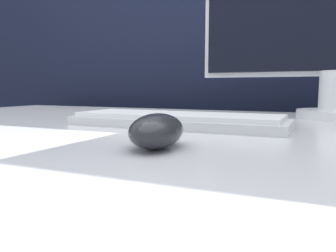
{
  "coord_description": "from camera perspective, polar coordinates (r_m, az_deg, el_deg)",
  "views": [
    {
      "loc": [
        0.19,
        -0.53,
        0.82
      ],
      "look_at": [
        0.02,
        -0.16,
        0.77
      ],
      "focal_mm": 35.0,
      "sensor_mm": 36.0,
      "label": 1
    }
  ],
  "objects": [
    {
      "name": "computer_mouse_near",
      "position": [
        0.38,
        -1.96,
        -0.81
      ],
      "size": [
        0.08,
        0.12,
        0.04
      ],
      "rotation": [
        0.0,
        0.0,
        0.18
      ],
      "color": "#232328",
      "rests_on": "desk"
    },
    {
      "name": "partition_panel",
      "position": [
        1.17,
        14.42,
        -2.96
      ],
      "size": [
        5.0,
        0.03,
        1.26
      ],
      "color": "black",
      "rests_on": "ground_plane"
    },
    {
      "name": "keyboard",
      "position": [
        0.6,
        1.52,
        1.04
      ],
      "size": [
        0.4,
        0.14,
        0.02
      ],
      "rotation": [
        0.0,
        0.0,
        -0.02
      ],
      "color": "silver",
      "rests_on": "desk"
    }
  ]
}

